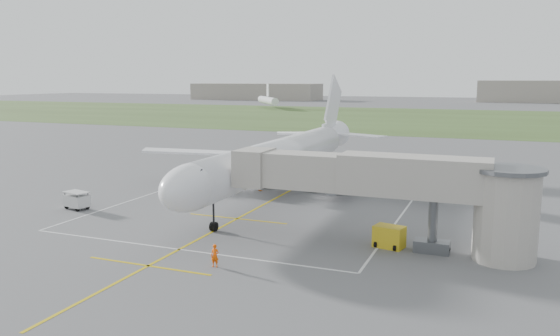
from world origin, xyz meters
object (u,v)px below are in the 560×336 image
at_px(gpu_unit, 389,237).
at_px(baggage_cart, 77,200).
at_px(ramp_worker_wing, 260,182).
at_px(jet_bridge, 403,188).
at_px(airliner, 280,157).
at_px(ramp_worker_nose, 215,256).

height_order(gpu_unit, baggage_cart, baggage_cart).
bearing_deg(gpu_unit, ramp_worker_wing, 150.97).
distance_m(jet_bridge, baggage_cart, 32.56).
distance_m(airliner, gpu_unit, 20.82).
relative_size(gpu_unit, ramp_worker_wing, 1.30).
relative_size(baggage_cart, ramp_worker_wing, 1.46).
bearing_deg(baggage_cart, airliner, 52.27).
bearing_deg(ramp_worker_wing, baggage_cart, 88.49).
distance_m(gpu_unit, ramp_worker_wing, 24.21).
xyz_separation_m(baggage_cart, ramp_worker_wing, (13.33, 15.18, 0.07)).
bearing_deg(ramp_worker_nose, airliner, 95.77).
distance_m(gpu_unit, ramp_worker_nose, 13.69).
height_order(airliner, gpu_unit, airliner).
bearing_deg(airliner, jet_bridge, -42.19).
height_order(airliner, ramp_worker_wing, airliner).
bearing_deg(ramp_worker_nose, jet_bridge, 33.29).
distance_m(baggage_cart, ramp_worker_nose, 23.24).
distance_m(gpu_unit, baggage_cart, 31.39).
bearing_deg(ramp_worker_wing, jet_bridge, 179.36).
height_order(ramp_worker_nose, ramp_worker_wing, ramp_worker_wing).
bearing_deg(ramp_worker_wing, gpu_unit, 177.97).
bearing_deg(ramp_worker_wing, airliner, -170.57).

